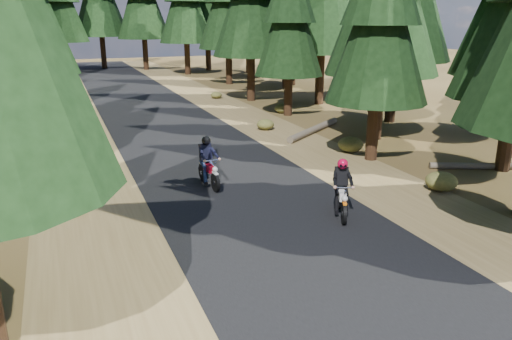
{
  "coord_description": "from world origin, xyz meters",
  "views": [
    {
      "loc": [
        -5.14,
        -11.38,
        5.36
      ],
      "look_at": [
        0.0,
        1.5,
        1.1
      ],
      "focal_mm": 35.0,
      "sensor_mm": 36.0,
      "label": 1
    }
  ],
  "objects_px": {
    "rider_lead": "(342,198)",
    "rider_follow": "(209,170)",
    "log_near": "(314,129)",
    "log_far": "(483,166)"
  },
  "relations": [
    {
      "from": "log_near",
      "to": "rider_lead",
      "type": "bearing_deg",
      "value": -151.43
    },
    {
      "from": "log_near",
      "to": "log_far",
      "type": "xyz_separation_m",
      "value": [
        2.88,
        -7.68,
        -0.04
      ]
    },
    {
      "from": "log_near",
      "to": "log_far",
      "type": "height_order",
      "value": "log_near"
    },
    {
      "from": "log_near",
      "to": "rider_follow",
      "type": "distance_m",
      "value": 9.15
    },
    {
      "from": "log_near",
      "to": "rider_lead",
      "type": "xyz_separation_m",
      "value": [
        -4.32,
        -9.67,
        0.39
      ]
    },
    {
      "from": "log_near",
      "to": "rider_lead",
      "type": "height_order",
      "value": "rider_lead"
    },
    {
      "from": "rider_lead",
      "to": "rider_follow",
      "type": "bearing_deg",
      "value": -30.48
    },
    {
      "from": "log_far",
      "to": "rider_follow",
      "type": "distance_m",
      "value": 10.1
    },
    {
      "from": "rider_follow",
      "to": "rider_lead",
      "type": "bearing_deg",
      "value": 121.67
    },
    {
      "from": "log_near",
      "to": "log_far",
      "type": "distance_m",
      "value": 8.21
    }
  ]
}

